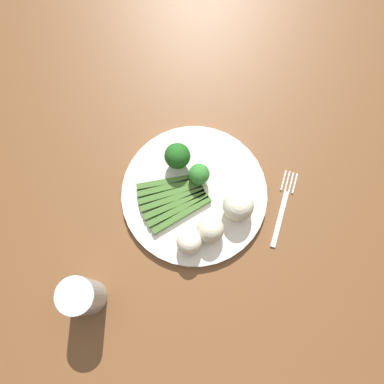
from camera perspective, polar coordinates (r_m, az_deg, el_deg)
The scene contains 11 objects.
ground_plane at distance 1.60m, azimuth 0.19°, elevation -7.68°, with size 6.00×6.00×0.02m, color gray.
dining_table at distance 0.94m, azimuth 0.32°, elevation -1.77°, with size 1.26×1.05×0.77m.
plate at distance 0.83m, azimuth -0.00°, elevation -0.24°, with size 0.30×0.30×0.01m, color silver.
asparagus_bundle at distance 0.81m, azimuth -2.63°, elevation -0.98°, with size 0.16×0.14×0.01m.
broccoli_back at distance 0.80m, azimuth 1.01°, elevation 2.52°, with size 0.04×0.04×0.05m.
broccoli_back_right at distance 0.81m, azimuth -2.07°, elevation 5.10°, with size 0.05×0.05×0.06m.
cauliflower_near_fork at distance 0.79m, azimuth 6.55°, elevation -1.96°, with size 0.06×0.06×0.06m, color silver.
cauliflower_edge at distance 0.78m, azimuth 2.60°, elevation -5.27°, with size 0.05×0.05×0.05m, color beige.
cauliflower_front_left at distance 0.77m, azimuth -0.71°, elevation -7.02°, with size 0.05×0.05×0.05m, color white.
fork at distance 0.85m, azimuth 12.68°, elevation -2.11°, with size 0.05×0.17×0.00m.
water_glass at distance 0.78m, azimuth -15.20°, elevation -14.06°, with size 0.07×0.07×0.11m, color silver.
Camera 1 is at (0.02, -0.23, 1.58)m, focal length 37.75 mm.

